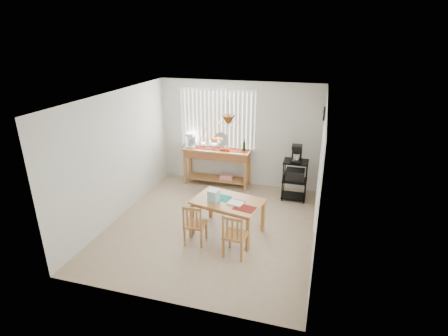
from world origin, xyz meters
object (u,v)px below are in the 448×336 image
(wire_cart, at_px, (295,176))
(chair_right, at_px, (235,236))
(cart_items, at_px, (297,153))
(sideboard, at_px, (217,158))
(chair_left, at_px, (195,224))
(dining_table, at_px, (228,204))

(wire_cart, height_order, chair_right, wire_cart)
(cart_items, bearing_deg, sideboard, 171.35)
(sideboard, height_order, chair_left, sideboard)
(sideboard, xyz_separation_m, chair_left, (0.38, -2.69, -0.32))
(dining_table, height_order, chair_right, chair_right)
(wire_cart, xyz_separation_m, chair_right, (-0.78, -2.57, -0.16))
(dining_table, bearing_deg, chair_left, -131.77)
(wire_cart, xyz_separation_m, cart_items, (0.00, 0.01, 0.55))
(cart_items, relative_size, chair_right, 0.47)
(wire_cart, bearing_deg, dining_table, -120.71)
(sideboard, distance_m, dining_table, 2.33)
(dining_table, xyz_separation_m, chair_left, (-0.48, -0.54, -0.21))
(dining_table, relative_size, chair_left, 1.77)
(wire_cart, relative_size, chair_right, 1.14)
(dining_table, xyz_separation_m, chair_right, (0.32, -0.72, -0.20))
(cart_items, bearing_deg, wire_cart, -90.00)
(sideboard, bearing_deg, chair_left, -81.87)
(sideboard, relative_size, chair_left, 2.09)
(cart_items, bearing_deg, chair_right, -106.80)
(chair_left, bearing_deg, wire_cart, 56.52)
(dining_table, bearing_deg, chair_right, -65.95)
(dining_table, distance_m, chair_left, 0.75)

